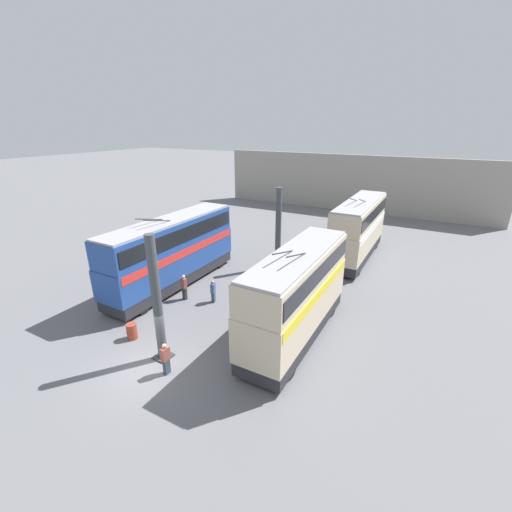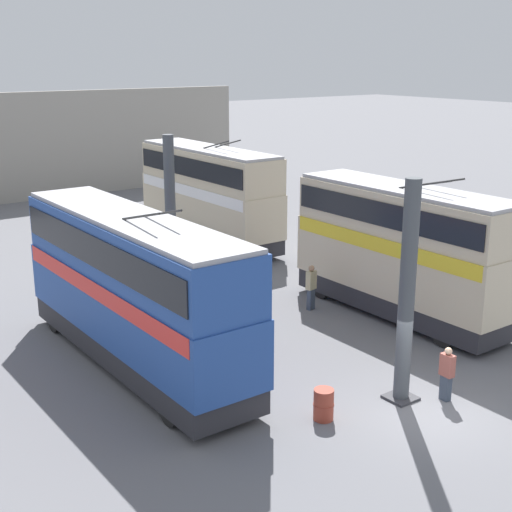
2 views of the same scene
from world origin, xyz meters
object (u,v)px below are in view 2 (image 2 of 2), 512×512
oil_drum (324,404)px  person_aisle_foreground (447,373)px  person_aisle_midway (250,322)px  person_by_right_row (214,336)px  person_by_left_row (311,286)px  bus_left_near (402,244)px  bus_right_mid (132,282)px  bus_left_far (209,190)px

oil_drum → person_aisle_foreground: bearing=-108.7°
person_aisle_foreground → person_aisle_midway: person_aisle_foreground is taller
person_by_right_row → person_by_left_row: size_ratio=0.98×
bus_left_near → person_aisle_foreground: (-5.73, 4.16, -2.00)m
bus_right_mid → person_by_right_row: bearing=-124.1°
person_by_right_row → oil_drum: 4.99m
bus_left_far → person_by_right_row: (-13.16, 8.23, -1.97)m
person_aisle_foreground → person_aisle_midway: 7.13m
bus_left_far → bus_right_mid: bearing=138.6°
person_by_right_row → person_by_left_row: 6.25m
oil_drum → person_aisle_midway: bearing=-15.2°
person_aisle_foreground → person_by_left_row: 8.43m
bus_left_near → person_by_left_row: (2.50, 2.33, -1.90)m
bus_left_near → person_by_right_row: bus_left_near is taller
person_aisle_foreground → person_by_right_row: bearing=127.0°
bus_left_near → oil_drum: (-4.49, 7.82, -2.42)m
person_aisle_foreground → person_by_right_row: (6.18, 4.07, 0.08)m
bus_left_far → person_aisle_foreground: (-19.34, 4.16, -2.05)m
bus_left_far → oil_drum: bus_left_far is taller
bus_right_mid → oil_drum: size_ratio=12.72×
person_by_right_row → oil_drum: size_ratio=1.98×
person_aisle_foreground → person_by_left_row: bearing=81.0°
person_by_right_row → person_aisle_foreground: bearing=49.4°
bus_left_near → bus_right_mid: 10.51m
person_aisle_foreground → oil_drum: (1.24, 3.65, -0.42)m
person_aisle_foreground → person_aisle_midway: size_ratio=1.06×
bus_left_far → person_aisle_midway: bearing=153.3°
person_aisle_midway → person_by_left_row: bearing=4.0°
bus_left_near → person_by_right_row: (0.46, 8.23, -1.92)m
bus_right_mid → person_by_left_row: 8.24m
person_aisle_foreground → bus_right_mid: bearing=132.7°
bus_right_mid → person_aisle_foreground: (-7.60, -6.17, -1.95)m
bus_left_near → oil_drum: bearing=119.9°
bus_left_near → person_aisle_midway: size_ratio=6.03×
bus_right_mid → person_by_right_row: 3.16m
person_by_right_row → oil_drum: bearing=20.8°
person_by_right_row → person_aisle_midway: (0.62, -1.93, -0.13)m
bus_left_far → bus_right_mid: 15.64m
bus_left_near → person_aisle_midway: 6.72m
person_aisle_foreground → person_by_right_row: person_by_right_row is taller
bus_left_far → bus_right_mid: (-11.74, 10.34, -0.09)m
bus_left_far → person_aisle_foreground: 19.89m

